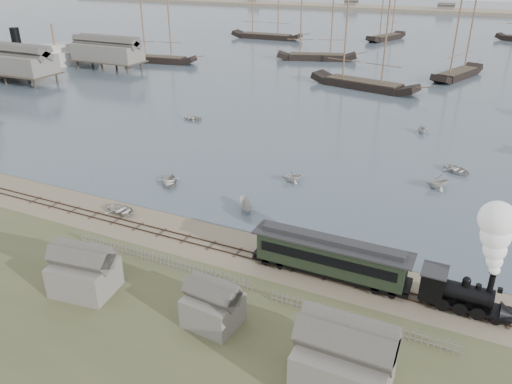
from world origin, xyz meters
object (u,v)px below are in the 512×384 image
at_px(passenger_coach, 330,256).
at_px(beached_dinghy, 122,210).
at_px(steamship, 18,50).
at_px(locomotive, 484,268).

height_order(passenger_coach, beached_dinghy, passenger_coach).
bearing_deg(passenger_coach, steamship, 151.70).
bearing_deg(locomotive, steamship, 154.43).
distance_m(locomotive, beached_dinghy, 37.20).
relative_size(locomotive, passenger_coach, 0.67).
bearing_deg(passenger_coach, beached_dinghy, 176.02).
height_order(passenger_coach, steamship, steamship).
xyz_separation_m(locomotive, steamship, (-109.42, 52.36, 0.94)).
distance_m(passenger_coach, beached_dinghy, 24.90).
bearing_deg(beached_dinghy, locomotive, -84.72).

